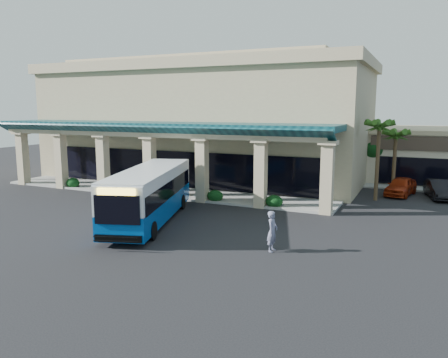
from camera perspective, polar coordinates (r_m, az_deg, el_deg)
The scene contains 11 objects.
ground at distance 26.21m, azimuth -2.23°, elevation -5.76°, with size 110.00×110.00×0.00m, color black.
main_building at distance 43.22m, azimuth -2.24°, elevation 7.78°, with size 30.80×14.80×11.35m, color tan, non-canonical shape.
arcade at distance 35.45m, azimuth -8.91°, elevation 2.77°, with size 30.00×6.20×5.70m, color #093139, non-canonical shape.
palm_0 at distance 33.91m, azimuth 19.44°, elevation 2.83°, with size 2.40×2.40×6.60m, color #234A13, non-canonical shape.
palm_1 at distance 36.86m, azimuth 21.39°, elevation 2.57°, with size 2.40×2.40×5.80m, color #234A13, non-canonical shape.
palm_2 at distance 44.83m, azimuth -24.85°, elevation 3.69°, with size 2.40×2.40×6.20m, color #234A13, non-canonical shape.
broadleaf_tree at distance 42.02m, azimuth 19.02°, elevation 2.77°, with size 2.60×2.60×4.81m, color black, non-canonical shape.
transit_bus at distance 26.66m, azimuth -9.63°, elevation -2.11°, with size 2.66×11.42×3.19m, color #064AA2, non-canonical shape.
pedestrian at distance 21.06m, azimuth 6.33°, elevation -6.80°, with size 0.72×0.47×1.96m, color slate.
car_silver at distance 36.93m, azimuth 22.09°, elevation -0.88°, with size 1.71×4.24×1.44m, color #A72E10.
car_white at distance 36.84m, azimuth 26.33°, elevation -1.22°, with size 1.49×4.27×1.41m, color black.
Camera 1 is at (11.40, -22.61, 6.79)m, focal length 35.00 mm.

